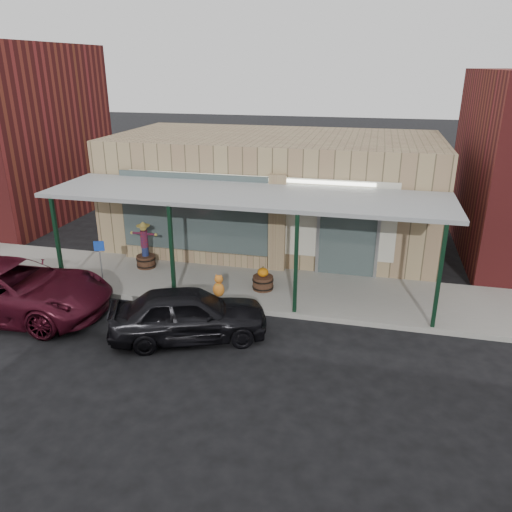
% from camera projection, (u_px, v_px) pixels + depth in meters
% --- Properties ---
extents(ground, '(120.00, 120.00, 0.00)m').
position_uv_depth(ground, '(210.00, 348.00, 12.53)').
color(ground, black).
rests_on(ground, ground).
extents(sidewalk, '(40.00, 3.20, 0.15)m').
position_uv_depth(sidewalk, '(246.00, 287.00, 15.77)').
color(sidewalk, gray).
rests_on(sidewalk, ground).
extents(storefront, '(12.00, 6.25, 4.20)m').
position_uv_depth(storefront, '(275.00, 191.00, 19.18)').
color(storefront, '#9A845E').
rests_on(storefront, ground).
extents(awning, '(12.00, 3.00, 3.04)m').
position_uv_depth(awning, '(245.00, 197.00, 14.68)').
color(awning, gray).
rests_on(awning, ground).
extents(block_buildings_near, '(61.00, 8.00, 8.00)m').
position_uv_depth(block_buildings_near, '(332.00, 145.00, 19.09)').
color(block_buildings_near, maroon).
rests_on(block_buildings_near, ground).
extents(barrel_scarecrow, '(0.98, 0.64, 1.62)m').
position_uv_depth(barrel_scarecrow, '(145.00, 252.00, 16.93)').
color(barrel_scarecrow, '#482E1D').
rests_on(barrel_scarecrow, sidewalk).
extents(barrel_pumpkin, '(0.80, 0.80, 0.75)m').
position_uv_depth(barrel_pumpkin, '(263.00, 281.00, 15.35)').
color(barrel_pumpkin, '#482E1D').
rests_on(barrel_pumpkin, sidewalk).
extents(handicap_sign, '(0.31, 0.11, 1.52)m').
position_uv_depth(handicap_sign, '(100.00, 258.00, 15.23)').
color(handicap_sign, gray).
rests_on(handicap_sign, sidewalk).
extents(parked_sedan, '(4.32, 2.96, 1.51)m').
position_uv_depth(parked_sedan, '(189.00, 314.00, 12.76)').
color(parked_sedan, black).
rests_on(parked_sedan, ground).
extents(car_maroon, '(5.72, 2.91, 1.55)m').
position_uv_depth(car_maroon, '(11.00, 289.00, 13.94)').
color(car_maroon, '#420D1A').
rests_on(car_maroon, ground).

